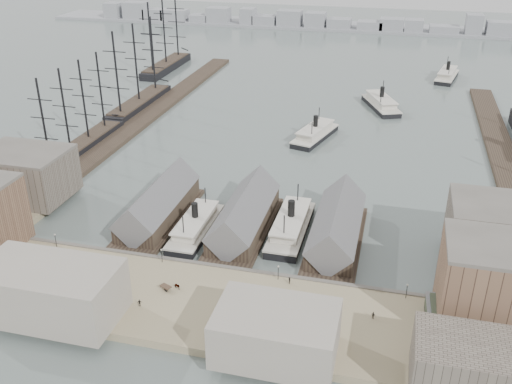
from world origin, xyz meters
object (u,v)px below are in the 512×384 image
(horse_cart_left, at_px, (25,262))
(horse_cart_right, at_px, (302,324))
(tram, at_px, (433,314))
(horse_cart_center, at_px, (173,287))
(ferry_docked_west, at_px, (196,226))

(horse_cart_left, xyz_separation_m, horse_cart_right, (71.82, -6.34, 0.05))
(tram, distance_m, horse_cart_center, 58.58)
(horse_cart_center, bearing_deg, tram, -64.26)
(tram, height_order, horse_cart_right, tram)
(horse_cart_left, height_order, horse_cart_right, horse_cart_right)
(tram, height_order, horse_cart_left, tram)
(ferry_docked_west, bearing_deg, tram, -22.61)
(horse_cart_center, bearing_deg, horse_cart_left, 112.04)
(tram, bearing_deg, horse_cart_right, -164.80)
(horse_cart_left, height_order, horse_cart_center, horse_cart_center)
(horse_cart_left, relative_size, horse_cart_right, 0.89)
(ferry_docked_west, relative_size, horse_cart_center, 5.69)
(tram, bearing_deg, horse_cart_center, -179.73)
(ferry_docked_west, relative_size, horse_cart_right, 5.81)
(horse_cart_right, bearing_deg, tram, -61.20)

